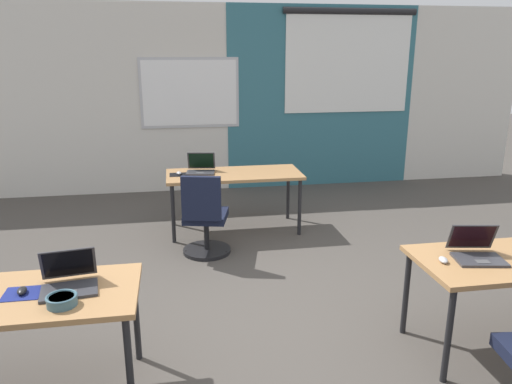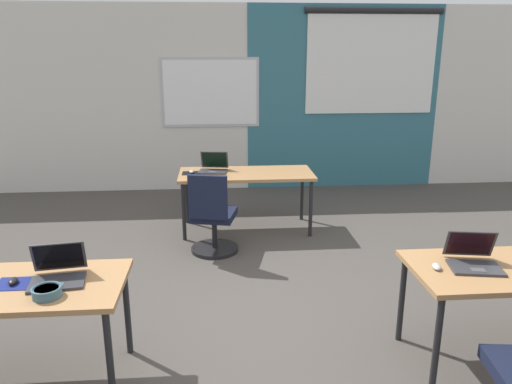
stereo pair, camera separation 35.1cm
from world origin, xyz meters
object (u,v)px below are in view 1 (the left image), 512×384
(laptop_near_right_inner, at_px, (477,251))
(mouse_near_left_inner, at_px, (22,291))
(snack_bowl, at_px, (62,300))
(desk_near_left, at_px, (3,305))
(mouse_far_left, at_px, (179,173))
(laptop_near_left_inner, at_px, (69,281))
(mouse_near_right_inner, at_px, (443,260))
(chair_far_left, at_px, (205,222))
(desk_far_center, at_px, (234,178))
(laptop_far_left, at_px, (201,168))

(laptop_near_right_inner, bearing_deg, mouse_near_left_inner, -169.38)
(laptop_near_right_inner, xyz_separation_m, snack_bowl, (-2.74, -0.21, -0.01))
(desk_near_left, height_order, mouse_near_left_inner, mouse_near_left_inner)
(laptop_near_right_inner, xyz_separation_m, mouse_far_left, (-2.02, 2.78, -0.03))
(laptop_near_left_inner, distance_m, mouse_near_left_inner, 0.27)
(laptop_near_left_inner, xyz_separation_m, mouse_far_left, (0.72, 2.78, -0.03))
(desk_near_left, relative_size, laptop_near_right_inner, 4.21)
(laptop_near_left_inner, relative_size, laptop_near_right_inner, 0.97)
(laptop_near_right_inner, xyz_separation_m, mouse_near_right_inner, (-0.27, -0.03, -0.03))
(desk_near_left, xyz_separation_m, mouse_near_left_inner, (0.12, 0.01, 0.08))
(chair_far_left, distance_m, snack_bowl, 2.48)
(desk_near_left, height_order, chair_far_left, chair_far_left)
(laptop_near_left_inner, bearing_deg, mouse_near_right_inner, -9.10)
(desk_near_left, relative_size, chair_far_left, 1.74)
(mouse_near_left_inner, distance_m, chair_far_left, 2.43)
(desk_far_center, bearing_deg, laptop_near_right_inner, -63.55)
(laptop_near_left_inner, height_order, snack_bowl, laptop_near_left_inner)
(desk_far_center, bearing_deg, chair_far_left, -119.42)
(laptop_far_left, xyz_separation_m, mouse_far_left, (-0.26, -0.08, -0.03))
(desk_near_left, bearing_deg, laptop_near_left_inner, 6.48)
(desk_far_center, xyz_separation_m, laptop_near_left_inner, (-1.37, -2.76, 0.11))
(mouse_near_right_inner, relative_size, mouse_far_left, 1.03)
(mouse_near_left_inner, height_order, laptop_far_left, laptop_far_left)
(mouse_near_left_inner, height_order, mouse_far_left, same)
(desk_near_left, bearing_deg, desk_far_center, 57.99)
(mouse_far_left, bearing_deg, snack_bowl, -103.48)
(desk_far_center, xyz_separation_m, mouse_near_right_inner, (1.11, -2.79, 0.08))
(desk_near_left, height_order, mouse_near_right_inner, mouse_near_right_inner)
(mouse_near_left_inner, bearing_deg, mouse_near_right_inner, -0.02)
(chair_far_left, height_order, snack_bowl, chair_far_left)
(desk_near_left, relative_size, mouse_near_right_inner, 14.55)
(laptop_far_left, height_order, chair_far_left, laptop_far_left)
(mouse_near_right_inner, relative_size, laptop_far_left, 0.30)
(laptop_far_left, bearing_deg, desk_far_center, -5.47)
(desk_far_center, relative_size, laptop_near_left_inner, 4.31)
(laptop_near_left_inner, xyz_separation_m, laptop_far_left, (0.98, 2.85, 0.00))
(mouse_far_left, bearing_deg, chair_far_left, -71.62)
(chair_far_left, relative_size, snack_bowl, 5.18)
(laptop_near_right_inner, height_order, mouse_near_right_inner, laptop_near_right_inner)
(chair_far_left, bearing_deg, laptop_far_left, -77.85)
(laptop_near_right_inner, xyz_separation_m, chair_far_left, (-1.78, 2.04, -0.39))
(laptop_near_left_inner, height_order, mouse_near_right_inner, laptop_near_left_inner)
(desk_far_center, relative_size, mouse_near_left_inner, 15.05)
(chair_far_left, bearing_deg, snack_bowl, 80.17)
(laptop_far_left, bearing_deg, laptop_near_right_inner, -49.75)
(chair_far_left, bearing_deg, laptop_near_right_inner, 144.35)
(desk_far_center, bearing_deg, mouse_near_right_inner, -68.38)
(mouse_far_left, xyz_separation_m, snack_bowl, (-0.72, -2.99, 0.01))
(mouse_far_left, bearing_deg, laptop_near_right_inner, -53.93)
(laptop_near_left_inner, relative_size, snack_bowl, 2.09)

